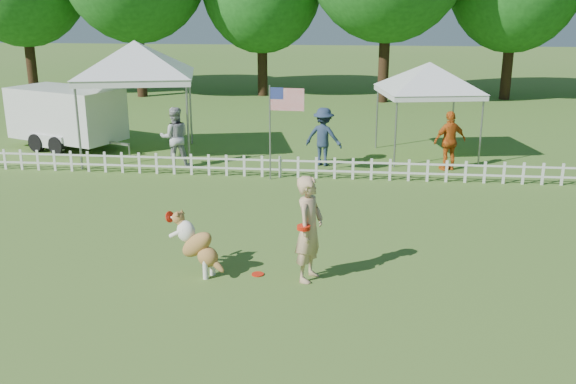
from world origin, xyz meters
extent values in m
plane|color=#3B6D22|center=(0.00, 0.00, 0.00)|extent=(120.00, 120.00, 0.00)
imported|color=tan|center=(1.06, 0.39, 0.94)|extent=(0.64, 0.79, 1.88)
cylinder|color=red|center=(0.13, 0.46, 0.01)|extent=(0.27, 0.27, 0.02)
imported|color=#A3A2A8|center=(-3.43, 7.83, 0.88)|extent=(1.02, 0.89, 1.76)
imported|color=#223149|center=(0.86, 8.50, 0.86)|extent=(1.24, 0.92, 1.71)
imported|color=#C35616|center=(4.47, 8.33, 0.85)|extent=(1.08, 0.79, 1.71)
camera|label=1|loc=(1.81, -9.97, 4.73)|focal=40.00mm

